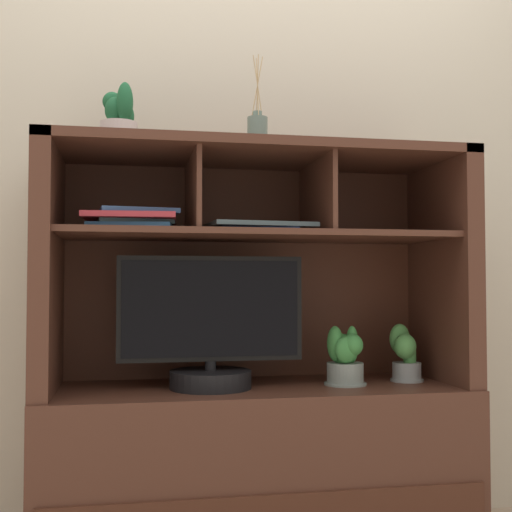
# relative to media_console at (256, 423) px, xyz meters

# --- Properties ---
(back_wall) EXTENTS (6.00, 0.02, 2.80)m
(back_wall) POSITION_rel_media_console_xyz_m (0.00, 0.28, 0.97)
(back_wall) COLOR beige
(back_wall) RESTS_ON ground
(media_console) EXTENTS (1.39, 0.54, 1.34)m
(media_console) POSITION_rel_media_console_xyz_m (0.00, 0.00, 0.00)
(media_console) COLOR #4D2B1F
(media_console) RESTS_ON ground
(tv_monitor) EXTENTS (0.60, 0.26, 0.43)m
(tv_monitor) POSITION_rel_media_console_xyz_m (-0.16, -0.04, 0.29)
(tv_monitor) COLOR black
(tv_monitor) RESTS_ON media_console
(potted_orchid) EXTENTS (0.14, 0.14, 0.20)m
(potted_orchid) POSITION_rel_media_console_xyz_m (0.29, -0.05, 0.22)
(potted_orchid) COLOR gray
(potted_orchid) RESTS_ON media_console
(potted_fern) EXTENTS (0.11, 0.11, 0.20)m
(potted_fern) POSITION_rel_media_console_xyz_m (0.53, -0.00, 0.21)
(potted_fern) COLOR #8F9798
(potted_fern) RESTS_ON media_console
(magazine_stack_left) EXTENTS (0.30, 0.33, 0.06)m
(magazine_stack_left) POSITION_rel_media_console_xyz_m (-0.40, -0.04, 0.66)
(magazine_stack_left) COLOR #2B5785
(magazine_stack_left) RESTS_ON media_console
(magazine_stack_centre) EXTENTS (0.36, 0.33, 0.03)m
(magazine_stack_centre) POSITION_rel_media_console_xyz_m (-0.00, -0.02, 0.65)
(magazine_stack_centre) COLOR #274886
(magazine_stack_centre) RESTS_ON media_console
(diffuser_bottle) EXTENTS (0.07, 0.07, 0.31)m
(diffuser_bottle) POSITION_rel_media_console_xyz_m (0.00, -0.03, 0.97)
(diffuser_bottle) COLOR slate
(diffuser_bottle) RESTS_ON media_console
(potted_succulent) EXTENTS (0.14, 0.14, 0.20)m
(potted_succulent) POSITION_rel_media_console_xyz_m (-0.45, 0.01, 0.99)
(potted_succulent) COLOR beige
(potted_succulent) RESTS_ON media_console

